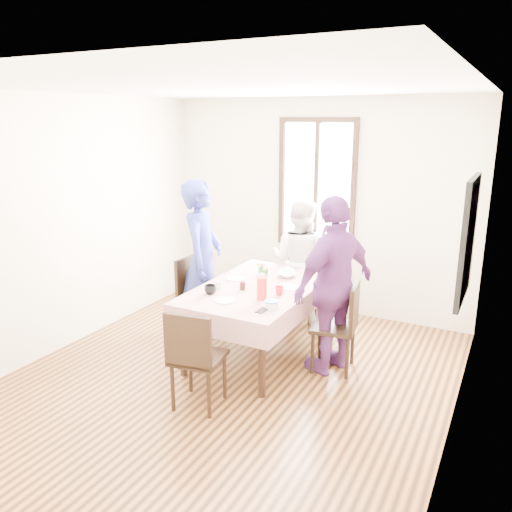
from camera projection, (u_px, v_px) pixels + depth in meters
name	position (u px, v px, depth m)	size (l,w,h in m)	color
ground	(228.00, 380.00, 4.93)	(4.50, 4.50, 0.00)	black
back_wall	(317.00, 207.00, 6.50)	(4.00, 4.00, 0.00)	#EFE2C2
right_wall	(464.00, 276.00, 3.69)	(4.50, 4.50, 0.00)	#EFE2C2
window_frame	(317.00, 184.00, 6.41)	(1.02, 0.06, 1.62)	black
window_pane	(317.00, 184.00, 6.42)	(0.90, 0.02, 1.50)	white
art_poster	(469.00, 240.00, 3.90)	(0.04, 0.76, 0.96)	red
dining_table	(258.00, 321.00, 5.39)	(0.98, 1.64, 0.75)	black
tablecloth	(258.00, 287.00, 5.29)	(1.10, 1.76, 0.01)	#500006
chair_left	(201.00, 297.00, 5.87)	(0.42, 0.42, 0.91)	black
chair_right	(334.00, 326.00, 5.05)	(0.42, 0.42, 0.91)	black
chair_far	(300.00, 284.00, 6.33)	(0.42, 0.42, 0.91)	black
chair_near	(198.00, 357.00, 4.41)	(0.42, 0.42, 0.91)	black
person_left	(202.00, 260.00, 5.74)	(0.66, 0.43, 1.81)	navy
person_far	(300.00, 261.00, 6.23)	(0.74, 0.58, 1.52)	white
person_right	(333.00, 285.00, 4.95)	(1.03, 0.43, 1.76)	#5B2A67
mug_black	(210.00, 290.00, 5.05)	(0.12, 0.12, 0.09)	black
mug_flag	(279.00, 291.00, 5.02)	(0.09, 0.09, 0.09)	red
mug_green	(263.00, 272.00, 5.64)	(0.11, 0.11, 0.09)	#0C7226
serving_bowl	(287.00, 275.00, 5.59)	(0.20, 0.20, 0.05)	white
juice_carton	(262.00, 289.00, 4.88)	(0.07, 0.07, 0.22)	red
butter_tub	(271.00, 305.00, 4.68)	(0.12, 0.12, 0.06)	white
jam_jar	(243.00, 286.00, 5.17)	(0.06, 0.06, 0.08)	black
drinking_glass	(218.00, 286.00, 5.18)	(0.06, 0.06, 0.09)	silver
smartphone	(262.00, 310.00, 4.62)	(0.07, 0.15, 0.01)	black
flower_vase	(262.00, 279.00, 5.31)	(0.06, 0.06, 0.12)	silver
plate_left	(236.00, 279.00, 5.52)	(0.20, 0.20, 0.01)	white
plate_right	(290.00, 287.00, 5.24)	(0.20, 0.20, 0.01)	white
plate_far	(286.00, 270.00, 5.84)	(0.20, 0.20, 0.01)	white
plate_near	(225.00, 300.00, 4.86)	(0.20, 0.20, 0.01)	white
butter_lid	(271.00, 301.00, 4.67)	(0.12, 0.12, 0.01)	blue
flower_bunch	(262.00, 269.00, 5.28)	(0.09, 0.09, 0.10)	yellow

